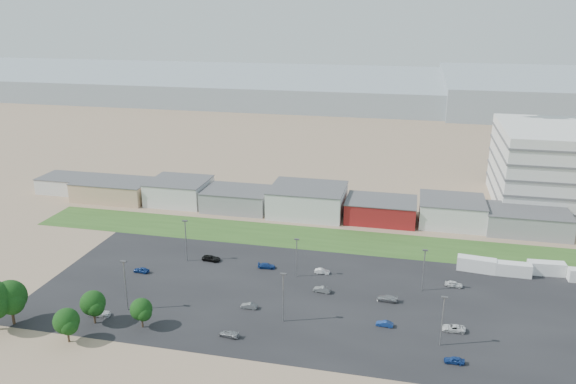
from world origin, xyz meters
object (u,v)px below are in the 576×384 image
(parked_car_2, at_px, (454,360))
(parked_car_5, at_px, (141,270))
(parked_car_0, at_px, (453,328))
(parked_car_1, at_px, (385,324))
(parked_car_4, at_px, (249,306))
(parked_car_6, at_px, (267,266))
(box_trailer_a, at_px, (476,264))
(parked_car_8, at_px, (454,284))
(parked_car_3, at_px, (229,334))
(parked_car_12, at_px, (387,298))
(parked_car_10, at_px, (100,313))
(parked_car_9, at_px, (211,258))
(parked_car_11, at_px, (322,271))
(parked_car_7, at_px, (322,289))

(parked_car_2, bearing_deg, parked_car_5, -105.75)
(parked_car_2, relative_size, parked_car_5, 0.94)
(parked_car_0, bearing_deg, parked_car_5, -99.49)
(parked_car_1, height_order, parked_car_4, parked_car_4)
(parked_car_6, bearing_deg, box_trailer_a, -83.92)
(parked_car_5, xyz_separation_m, parked_car_8, (71.34, 9.10, 0.02))
(box_trailer_a, height_order, parked_car_3, box_trailer_a)
(parked_car_8, relative_size, parked_car_12, 0.87)
(parked_car_5, height_order, parked_car_10, parked_car_10)
(parked_car_6, bearing_deg, parked_car_9, 80.92)
(box_trailer_a, bearing_deg, parked_car_2, -93.53)
(parked_car_1, bearing_deg, parked_car_10, -77.37)
(parked_car_0, bearing_deg, parked_car_12, -125.73)
(parked_car_12, bearing_deg, parked_car_11, -118.06)
(parked_car_0, relative_size, parked_car_4, 1.29)
(parked_car_1, bearing_deg, parked_car_3, -66.42)
(parked_car_4, distance_m, parked_car_8, 46.11)
(parked_car_5, bearing_deg, parked_car_9, 129.42)
(parked_car_5, bearing_deg, parked_car_7, 94.12)
(box_trailer_a, bearing_deg, parked_car_1, -117.04)
(parked_car_5, xyz_separation_m, parked_car_6, (28.17, 8.82, -0.03))
(parked_car_5, distance_m, parked_car_12, 57.19)
(parked_car_0, relative_size, parked_car_12, 1.02)
(parked_car_5, relative_size, parked_car_12, 0.85)
(parked_car_11, bearing_deg, parked_car_2, -136.24)
(parked_car_3, height_order, parked_car_7, parked_car_7)
(parked_car_1, xyz_separation_m, parked_car_3, (-28.47, -10.28, 0.01))
(parked_car_7, height_order, parked_car_8, parked_car_8)
(box_trailer_a, distance_m, parked_car_6, 49.66)
(parked_car_9, bearing_deg, parked_car_7, -102.28)
(parked_car_6, height_order, parked_car_11, parked_car_6)
(parked_car_2, distance_m, parked_car_4, 41.74)
(parked_car_4, height_order, parked_car_8, parked_car_8)
(parked_car_12, bearing_deg, parked_car_2, 37.32)
(parked_car_6, relative_size, parked_car_7, 1.09)
(box_trailer_a, xyz_separation_m, parked_car_6, (-48.69, -9.74, -1.04))
(parked_car_7, bearing_deg, parked_car_1, 59.27)
(parked_car_2, xyz_separation_m, parked_car_9, (-56.18, 30.14, 0.03))
(parked_car_2, height_order, parked_car_8, parked_car_8)
(parked_car_0, height_order, parked_car_7, parked_car_7)
(parked_car_3, distance_m, parked_car_12, 34.93)
(parked_car_6, distance_m, parked_car_12, 30.57)
(box_trailer_a, bearing_deg, parked_car_10, -146.73)
(parked_car_9, xyz_separation_m, parked_car_11, (27.77, -0.79, -0.06))
(parked_car_1, height_order, parked_car_7, parked_car_7)
(parked_car_7, distance_m, parked_car_12, 14.16)
(parked_car_2, bearing_deg, parked_car_8, 177.82)
(parked_car_2, xyz_separation_m, parked_car_11, (-28.41, 29.35, -0.03))
(box_trailer_a, bearing_deg, parked_car_7, -144.78)
(parked_car_3, xyz_separation_m, parked_car_11, (12.73, 30.22, 0.01))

